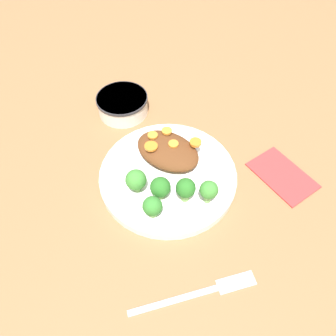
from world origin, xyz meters
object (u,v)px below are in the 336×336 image
object	(u,v)px
dip_bowl	(123,104)
napkin	(283,175)
fork	(206,291)
plate	(168,175)

from	to	relation	value
dip_bowl	napkin	size ratio (longest dim) A/B	0.79
dip_bowl	fork	world-z (taller)	dip_bowl
fork	napkin	bearing A→B (deg)	37.76
fork	napkin	size ratio (longest dim) A/B	1.16
fork	dip_bowl	bearing A→B (deg)	95.91
dip_bowl	plate	bearing A→B (deg)	-26.64
dip_bowl	fork	size ratio (longest dim) A/B	0.68
napkin	plate	bearing A→B (deg)	-143.02
plate	dip_bowl	distance (m)	0.22
plate	fork	size ratio (longest dim) A/B	1.56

